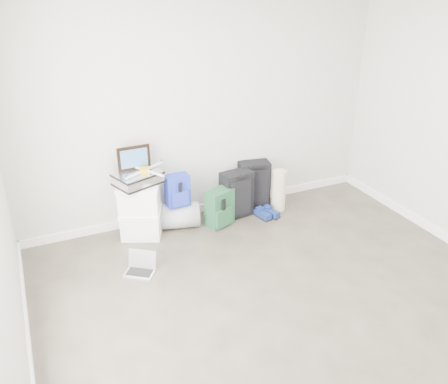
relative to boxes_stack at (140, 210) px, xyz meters
name	(u,v)px	position (x,y,z in m)	size (l,w,h in m)	color
ground	(314,335)	(0.90, -2.23, -0.33)	(5.00, 5.00, 0.00)	#362F27
room_envelope	(333,145)	(0.90, -2.21, 1.39)	(4.52, 5.02, 2.71)	beige
boxes_stack	(140,210)	(0.00, 0.00, 0.00)	(0.57, 0.52, 0.66)	white
briefcase	(138,178)	(0.00, 0.00, 0.40)	(0.48, 0.35, 0.14)	#B2B2B7
painting	(134,158)	(0.00, 0.10, 0.60)	(0.37, 0.04, 0.28)	black
drone	(145,170)	(0.08, -0.02, 0.49)	(0.50, 0.50, 0.05)	gold
duffel_bag	(178,216)	(0.45, 0.01, -0.18)	(0.31, 0.31, 0.50)	gray
blue_backpack	(178,191)	(0.45, -0.02, 0.16)	(0.27, 0.20, 0.38)	#172A9A
large_suitcase	(237,194)	(1.21, -0.02, -0.04)	(0.41, 0.29, 0.59)	black
green_backpack	(220,209)	(0.93, -0.15, -0.11)	(0.38, 0.33, 0.46)	#163D28
carry_on	(254,185)	(1.53, 0.13, -0.02)	(0.42, 0.31, 0.61)	black
shoes	(267,214)	(1.54, -0.21, -0.29)	(0.27, 0.26, 0.08)	black
rolled_rug	(279,190)	(1.78, -0.08, -0.06)	(0.18, 0.18, 0.54)	tan
laptop	(141,267)	(-0.21, -0.71, -0.28)	(0.36, 0.34, 0.21)	#BDBCC1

